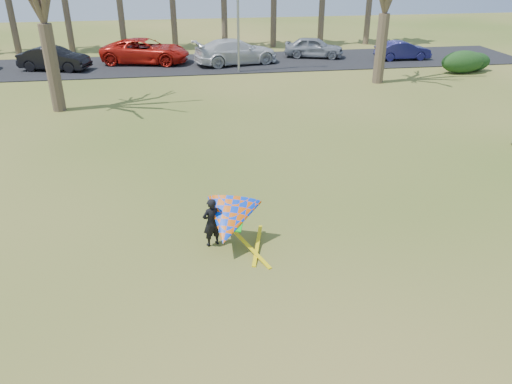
{
  "coord_description": "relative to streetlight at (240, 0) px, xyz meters",
  "views": [
    {
      "loc": [
        -1.99,
        -10.68,
        7.42
      ],
      "look_at": [
        0.0,
        2.0,
        1.1
      ],
      "focal_mm": 35.0,
      "sensor_mm": 36.0,
      "label": 1
    }
  ],
  "objects": [
    {
      "name": "parking_strip",
      "position": [
        -2.16,
        3.0,
        -4.43
      ],
      "size": [
        46.0,
        7.0,
        0.06
      ],
      "primitive_type": "cube",
      "color": "black",
      "rests_on": "ground"
    },
    {
      "name": "ground",
      "position": [
        -2.16,
        -22.0,
        -4.46
      ],
      "size": [
        100.0,
        100.0,
        0.0
      ],
      "primitive_type": "plane",
      "color": "#2F5913",
      "rests_on": "ground"
    },
    {
      "name": "car_4",
      "position": [
        5.91,
        3.86,
        -3.67
      ],
      "size": [
        4.61,
        2.98,
        1.46
      ],
      "primitive_type": "imported",
      "rotation": [
        0.0,
        0.0,
        1.25
      ],
      "color": "gray",
      "rests_on": "parking_strip"
    },
    {
      "name": "kite_flyer",
      "position": [
        -3.1,
        -21.1,
        -3.63
      ],
      "size": [
        2.13,
        2.39,
        2.02
      ],
      "color": "black",
      "rests_on": "ground"
    },
    {
      "name": "streetlight",
      "position": [
        0.0,
        0.0,
        0.0
      ],
      "size": [
        2.28,
        0.18,
        8.0
      ],
      "color": "gray",
      "rests_on": "ground"
    },
    {
      "name": "car_2",
      "position": [
        -6.26,
        3.66,
        -3.57
      ],
      "size": [
        6.51,
        4.06,
        1.68
      ],
      "primitive_type": "imported",
      "rotation": [
        0.0,
        0.0,
        1.35
      ],
      "color": "red",
      "rests_on": "parking_strip"
    },
    {
      "name": "hedge_near",
      "position": [
        14.19,
        -2.42,
        -3.74
      ],
      "size": [
        2.89,
        1.31,
        1.45
      ],
      "primitive_type": "ellipsoid",
      "color": "#173A15",
      "rests_on": "ground"
    },
    {
      "name": "car_5",
      "position": [
        12.06,
        2.08,
        -3.76
      ],
      "size": [
        3.92,
        1.38,
        1.29
      ],
      "primitive_type": "imported",
      "rotation": [
        0.0,
        0.0,
        1.57
      ],
      "color": "navy",
      "rests_on": "parking_strip"
    },
    {
      "name": "hedge_far",
      "position": [
        15.27,
        -2.0,
        -3.85
      ],
      "size": [
        2.2,
        1.03,
        1.22
      ],
      "primitive_type": "ellipsoid",
      "color": "#133412",
      "rests_on": "ground"
    },
    {
      "name": "car_3",
      "position": [
        -0.04,
        2.43,
        -3.56
      ],
      "size": [
        6.18,
        3.56,
        1.69
      ],
      "primitive_type": "imported",
      "rotation": [
        0.0,
        0.0,
        1.79
      ],
      "color": "silver",
      "rests_on": "parking_strip"
    },
    {
      "name": "car_1",
      "position": [
        -12.13,
        2.33,
        -3.65
      ],
      "size": [
        4.83,
        2.8,
        1.5
      ],
      "primitive_type": "imported",
      "rotation": [
        0.0,
        0.0,
        1.29
      ],
      "color": "black",
      "rests_on": "parking_strip"
    }
  ]
}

